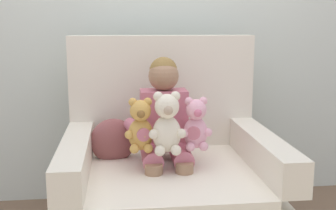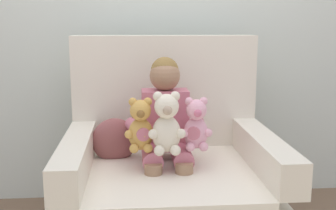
{
  "view_description": "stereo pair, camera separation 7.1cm",
  "coord_description": "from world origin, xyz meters",
  "px_view_note": "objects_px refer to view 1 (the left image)",
  "views": [
    {
      "loc": [
        -0.27,
        -2.17,
        1.23
      ],
      "look_at": [
        -0.02,
        -0.05,
        0.82
      ],
      "focal_mm": 45.3,
      "sensor_mm": 36.0,
      "label": 1
    },
    {
      "loc": [
        -0.2,
        -2.17,
        1.23
      ],
      "look_at": [
        -0.02,
        -0.05,
        0.82
      ],
      "focal_mm": 45.3,
      "sensor_mm": 36.0,
      "label": 2
    }
  ],
  "objects_px": {
    "plush_cream": "(167,125)",
    "throw_pillow": "(113,141)",
    "armchair": "(169,185)",
    "plush_pink": "(196,125)",
    "plush_honey": "(141,126)",
    "seated_child": "(165,125)"
  },
  "relations": [
    {
      "from": "plush_cream",
      "to": "plush_pink",
      "type": "xyz_separation_m",
      "value": [
        0.16,
        0.05,
        -0.02
      ]
    },
    {
      "from": "plush_cream",
      "to": "throw_pillow",
      "type": "bearing_deg",
      "value": 130.89
    },
    {
      "from": "armchair",
      "to": "throw_pillow",
      "type": "relative_size",
      "value": 4.45
    },
    {
      "from": "seated_child",
      "to": "plush_pink",
      "type": "relative_size",
      "value": 2.96
    },
    {
      "from": "armchair",
      "to": "plush_pink",
      "type": "height_order",
      "value": "armchair"
    },
    {
      "from": "armchair",
      "to": "plush_cream",
      "type": "distance_m",
      "value": 0.42
    },
    {
      "from": "plush_honey",
      "to": "throw_pillow",
      "type": "bearing_deg",
      "value": 143.39
    },
    {
      "from": "plush_honey",
      "to": "armchair",
      "type": "bearing_deg",
      "value": 54.25
    },
    {
      "from": "throw_pillow",
      "to": "plush_cream",
      "type": "bearing_deg",
      "value": -45.9
    },
    {
      "from": "armchair",
      "to": "plush_honey",
      "type": "bearing_deg",
      "value": -147.25
    },
    {
      "from": "plush_cream",
      "to": "plush_pink",
      "type": "height_order",
      "value": "plush_cream"
    },
    {
      "from": "plush_pink",
      "to": "throw_pillow",
      "type": "height_order",
      "value": "plush_pink"
    },
    {
      "from": "seated_child",
      "to": "plush_cream",
      "type": "bearing_deg",
      "value": -91.39
    },
    {
      "from": "seated_child",
      "to": "plush_cream",
      "type": "distance_m",
      "value": 0.19
    },
    {
      "from": "seated_child",
      "to": "plush_cream",
      "type": "height_order",
      "value": "seated_child"
    },
    {
      "from": "armchair",
      "to": "plush_cream",
      "type": "bearing_deg",
      "value": -100.63
    },
    {
      "from": "plush_cream",
      "to": "armchair",
      "type": "bearing_deg",
      "value": 76.16
    },
    {
      "from": "seated_child",
      "to": "plush_honey",
      "type": "xyz_separation_m",
      "value": [
        -0.14,
        -0.13,
        0.03
      ]
    },
    {
      "from": "armchair",
      "to": "plush_pink",
      "type": "xyz_separation_m",
      "value": [
        0.13,
        -0.1,
        0.37
      ]
    },
    {
      "from": "armchair",
      "to": "throw_pillow",
      "type": "xyz_separation_m",
      "value": [
        -0.31,
        0.13,
        0.23
      ]
    },
    {
      "from": "armchair",
      "to": "plush_cream",
      "type": "height_order",
      "value": "armchair"
    },
    {
      "from": "seated_child",
      "to": "plush_honey",
      "type": "relative_size",
      "value": 2.93
    }
  ]
}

